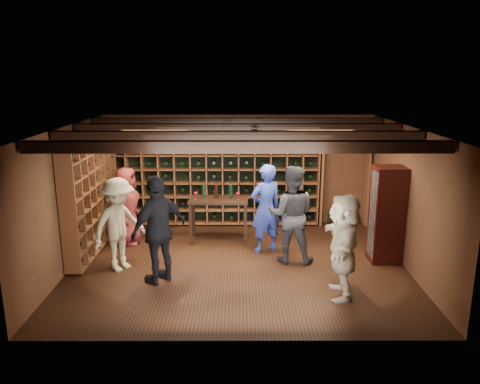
{
  "coord_description": "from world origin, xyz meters",
  "views": [
    {
      "loc": [
        0.02,
        -7.94,
        3.41
      ],
      "look_at": [
        0.04,
        0.2,
        1.32
      ],
      "focal_mm": 35.0,
      "sensor_mm": 36.0,
      "label": 1
    }
  ],
  "objects_px": {
    "man_grey_suit": "(291,214)",
    "tasting_table": "(218,204)",
    "man_blue_shirt": "(266,208)",
    "guest_woman_black": "(159,230)",
    "display_cabinet": "(386,216)",
    "guest_khaki": "(119,225)",
    "guest_beige": "(343,246)",
    "guest_red_floral": "(127,206)"
  },
  "relations": [
    {
      "from": "man_blue_shirt",
      "to": "guest_khaki",
      "type": "relative_size",
      "value": 1.04
    },
    {
      "from": "man_blue_shirt",
      "to": "tasting_table",
      "type": "relative_size",
      "value": 1.43
    },
    {
      "from": "guest_woman_black",
      "to": "tasting_table",
      "type": "relative_size",
      "value": 1.49
    },
    {
      "from": "man_blue_shirt",
      "to": "guest_woman_black",
      "type": "distance_m",
      "value": 2.28
    },
    {
      "from": "guest_beige",
      "to": "guest_woman_black",
      "type": "bearing_deg",
      "value": -93.88
    },
    {
      "from": "guest_red_floral",
      "to": "guest_khaki",
      "type": "xyz_separation_m",
      "value": [
        0.15,
        -1.3,
        0.04
      ]
    },
    {
      "from": "man_blue_shirt",
      "to": "guest_beige",
      "type": "distance_m",
      "value": 2.18
    },
    {
      "from": "tasting_table",
      "to": "guest_beige",
      "type": "bearing_deg",
      "value": -49.11
    },
    {
      "from": "guest_red_floral",
      "to": "guest_beige",
      "type": "relative_size",
      "value": 0.96
    },
    {
      "from": "guest_red_floral",
      "to": "tasting_table",
      "type": "height_order",
      "value": "guest_red_floral"
    },
    {
      "from": "tasting_table",
      "to": "man_grey_suit",
      "type": "bearing_deg",
      "value": -36.2
    },
    {
      "from": "guest_khaki",
      "to": "guest_woman_black",
      "type": "bearing_deg",
      "value": -85.05
    },
    {
      "from": "display_cabinet",
      "to": "guest_khaki",
      "type": "distance_m",
      "value": 4.81
    },
    {
      "from": "display_cabinet",
      "to": "tasting_table",
      "type": "height_order",
      "value": "display_cabinet"
    },
    {
      "from": "guest_woman_black",
      "to": "display_cabinet",
      "type": "bearing_deg",
      "value": 145.35
    },
    {
      "from": "display_cabinet",
      "to": "guest_khaki",
      "type": "relative_size",
      "value": 1.05
    },
    {
      "from": "guest_woman_black",
      "to": "guest_khaki",
      "type": "xyz_separation_m",
      "value": [
        -0.79,
        0.49,
        -0.08
      ]
    },
    {
      "from": "guest_woman_black",
      "to": "guest_beige",
      "type": "distance_m",
      "value": 2.96
    },
    {
      "from": "tasting_table",
      "to": "display_cabinet",
      "type": "bearing_deg",
      "value": -17.13
    },
    {
      "from": "man_blue_shirt",
      "to": "tasting_table",
      "type": "distance_m",
      "value": 1.09
    },
    {
      "from": "man_blue_shirt",
      "to": "guest_red_floral",
      "type": "distance_m",
      "value": 2.8
    },
    {
      "from": "man_grey_suit",
      "to": "guest_beige",
      "type": "height_order",
      "value": "man_grey_suit"
    },
    {
      "from": "display_cabinet",
      "to": "man_blue_shirt",
      "type": "bearing_deg",
      "value": 167.41
    },
    {
      "from": "display_cabinet",
      "to": "guest_khaki",
      "type": "xyz_separation_m",
      "value": [
        -4.8,
        -0.39,
        -0.02
      ]
    },
    {
      "from": "guest_khaki",
      "to": "man_grey_suit",
      "type": "bearing_deg",
      "value": -46.0
    },
    {
      "from": "guest_khaki",
      "to": "guest_red_floral",
      "type": "bearing_deg",
      "value": 43.6
    },
    {
      "from": "man_blue_shirt",
      "to": "guest_red_floral",
      "type": "xyz_separation_m",
      "value": [
        -2.77,
        0.42,
        -0.08
      ]
    },
    {
      "from": "man_grey_suit",
      "to": "guest_red_floral",
      "type": "height_order",
      "value": "man_grey_suit"
    },
    {
      "from": "guest_woman_black",
      "to": "guest_khaki",
      "type": "distance_m",
      "value": 0.93
    },
    {
      "from": "man_blue_shirt",
      "to": "man_grey_suit",
      "type": "relative_size",
      "value": 0.96
    },
    {
      "from": "man_grey_suit",
      "to": "guest_woman_black",
      "type": "distance_m",
      "value": 2.42
    },
    {
      "from": "guest_beige",
      "to": "guest_khaki",
      "type": "bearing_deg",
      "value": -99.02
    },
    {
      "from": "man_grey_suit",
      "to": "tasting_table",
      "type": "xyz_separation_m",
      "value": [
        -1.37,
        1.06,
        -0.1
      ]
    },
    {
      "from": "man_grey_suit",
      "to": "guest_beige",
      "type": "bearing_deg",
      "value": 123.56
    },
    {
      "from": "display_cabinet",
      "to": "guest_woman_black",
      "type": "distance_m",
      "value": 4.1
    },
    {
      "from": "guest_khaki",
      "to": "guest_beige",
      "type": "height_order",
      "value": "guest_khaki"
    },
    {
      "from": "guest_woman_black",
      "to": "tasting_table",
      "type": "distance_m",
      "value": 2.13
    },
    {
      "from": "tasting_table",
      "to": "guest_woman_black",
      "type": "bearing_deg",
      "value": -113.41
    },
    {
      "from": "man_blue_shirt",
      "to": "man_grey_suit",
      "type": "height_order",
      "value": "man_grey_suit"
    },
    {
      "from": "guest_red_floral",
      "to": "guest_woman_black",
      "type": "height_order",
      "value": "guest_woman_black"
    },
    {
      "from": "display_cabinet",
      "to": "tasting_table",
      "type": "xyz_separation_m",
      "value": [
        -3.12,
        1.05,
        -0.06
      ]
    },
    {
      "from": "man_grey_suit",
      "to": "guest_khaki",
      "type": "xyz_separation_m",
      "value": [
        -3.05,
        -0.37,
        -0.07
      ]
    }
  ]
}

